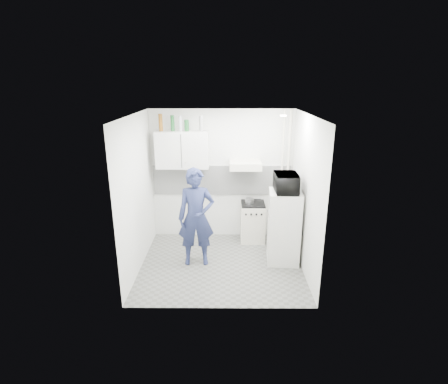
{
  "coord_description": "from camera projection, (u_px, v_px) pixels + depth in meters",
  "views": [
    {
      "loc": [
        0.08,
        -5.5,
        3.11
      ],
      "look_at": [
        0.05,
        0.3,
        1.25
      ],
      "focal_mm": 28.0,
      "sensor_mm": 36.0,
      "label": 1
    }
  ],
  "objects": [
    {
      "name": "stove_top",
      "position": [
        253.0,
        204.0,
        6.9
      ],
      "size": [
        0.46,
        0.46,
        0.03
      ],
      "primitive_type": "cube",
      "color": "black",
      "rests_on": "stove"
    },
    {
      "name": "backsplash",
      "position": [
        222.0,
        180.0,
        7.0
      ],
      "size": [
        2.74,
        0.03,
        0.6
      ],
      "primitive_type": "cube",
      "color": "white",
      "rests_on": "wall_back"
    },
    {
      "name": "ceiling",
      "position": [
        221.0,
        115.0,
        5.39
      ],
      "size": [
        2.8,
        2.8,
        0.0
      ],
      "primitive_type": "plane",
      "color": "white",
      "rests_on": "wall_back"
    },
    {
      "name": "floor",
      "position": [
        221.0,
        264.0,
        6.19
      ],
      "size": [
        2.8,
        2.8,
        0.0
      ],
      "primitive_type": "plane",
      "color": "slate",
      "rests_on": "ground"
    },
    {
      "name": "bottle_e",
      "position": [
        201.0,
        124.0,
        6.5
      ],
      "size": [
        0.07,
        0.07,
        0.28
      ],
      "primitive_type": "cylinder",
      "color": "silver",
      "rests_on": "upper_cabinet"
    },
    {
      "name": "wall_right",
      "position": [
        305.0,
        195.0,
        5.78
      ],
      "size": [
        0.0,
        2.6,
        2.6
      ],
      "primitive_type": "plane",
      "rotation": [
        1.57,
        0.0,
        -1.57
      ],
      "color": "silver",
      "rests_on": "floor"
    },
    {
      "name": "bottle_c",
      "position": [
        173.0,
        123.0,
        6.5
      ],
      "size": [
        0.07,
        0.07,
        0.3
      ],
      "primitive_type": "cylinder",
      "color": "#144C1E",
      "rests_on": "upper_cabinet"
    },
    {
      "name": "ceiling_spot_fixture",
      "position": [
        283.0,
        116.0,
        5.59
      ],
      "size": [
        0.1,
        0.1,
        0.02
      ],
      "primitive_type": "cylinder",
      "color": "white",
      "rests_on": "ceiling"
    },
    {
      "name": "canister_a",
      "position": [
        187.0,
        125.0,
        6.51
      ],
      "size": [
        0.09,
        0.09,
        0.21
      ],
      "primitive_type": "cylinder",
      "color": "#144C1E",
      "rests_on": "upper_cabinet"
    },
    {
      "name": "stove",
      "position": [
        252.0,
        222.0,
        7.02
      ],
      "size": [
        0.48,
        0.48,
        0.77
      ],
      "primitive_type": "cube",
      "color": "silver",
      "rests_on": "floor"
    },
    {
      "name": "range_hood",
      "position": [
        245.0,
        165.0,
        6.66
      ],
      "size": [
        0.6,
        0.5,
        0.14
      ],
      "primitive_type": "cube",
      "color": "silver",
      "rests_on": "wall_back"
    },
    {
      "name": "bottle_a",
      "position": [
        161.0,
        122.0,
        6.5
      ],
      "size": [
        0.07,
        0.07,
        0.32
      ],
      "primitive_type": "cylinder",
      "color": "brown",
      "rests_on": "upper_cabinet"
    },
    {
      "name": "pipe_b",
      "position": [
        281.0,
        176.0,
        6.9
      ],
      "size": [
        0.04,
        0.04,
        2.6
      ],
      "primitive_type": "cylinder",
      "color": "silver",
      "rests_on": "floor"
    },
    {
      "name": "saucepan",
      "position": [
        250.0,
        201.0,
        6.88
      ],
      "size": [
        0.17,
        0.17,
        0.1
      ],
      "primitive_type": "cylinder",
      "color": "silver",
      "rests_on": "stove_top"
    },
    {
      "name": "wall_back",
      "position": [
        222.0,
        175.0,
        6.98
      ],
      "size": [
        2.8,
        0.0,
        2.8
      ],
      "primitive_type": "plane",
      "rotation": [
        1.57,
        0.0,
        0.0
      ],
      "color": "silver",
      "rests_on": "floor"
    },
    {
      "name": "bottle_d",
      "position": [
        180.0,
        124.0,
        6.5
      ],
      "size": [
        0.06,
        0.06,
        0.28
      ],
      "primitive_type": "cylinder",
      "color": "#B2B7BC",
      "rests_on": "upper_cabinet"
    },
    {
      "name": "fridge",
      "position": [
        284.0,
        227.0,
        6.12
      ],
      "size": [
        0.58,
        0.58,
        1.31
      ],
      "primitive_type": "cube",
      "rotation": [
        0.0,
        0.0,
        -0.08
      ],
      "color": "white",
      "rests_on": "floor"
    },
    {
      "name": "upper_cabinet",
      "position": [
        182.0,
        150.0,
        6.65
      ],
      "size": [
        1.0,
        0.35,
        0.7
      ],
      "primitive_type": "cube",
      "color": "white",
      "rests_on": "wall_back"
    },
    {
      "name": "wall_left",
      "position": [
        137.0,
        194.0,
        5.8
      ],
      "size": [
        0.0,
        2.6,
        2.6
      ],
      "primitive_type": "plane",
      "rotation": [
        1.57,
        0.0,
        1.57
      ],
      "color": "silver",
      "rests_on": "floor"
    },
    {
      "name": "pipe_a",
      "position": [
        287.0,
        176.0,
        6.9
      ],
      "size": [
        0.05,
        0.05,
        2.6
      ],
      "primitive_type": "cylinder",
      "color": "silver",
      "rests_on": "floor"
    },
    {
      "name": "person",
      "position": [
        196.0,
        217.0,
        6.0
      ],
      "size": [
        0.66,
        0.45,
        1.73
      ],
      "primitive_type": "imported",
      "rotation": [
        0.0,
        0.0,
        0.07
      ],
      "color": "#21294F",
      "rests_on": "floor"
    },
    {
      "name": "microwave",
      "position": [
        286.0,
        183.0,
        5.87
      ],
      "size": [
        0.56,
        0.38,
        0.31
      ],
      "primitive_type": "imported",
      "rotation": [
        0.0,
        0.0,
        1.58
      ],
      "color": "black",
      "rests_on": "fridge"
    }
  ]
}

